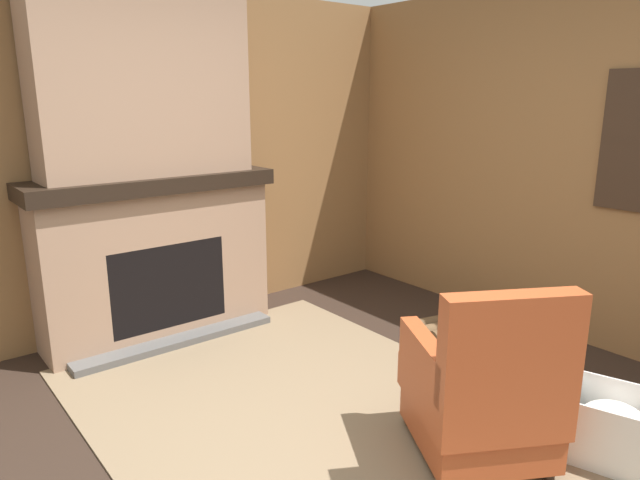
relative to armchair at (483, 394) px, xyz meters
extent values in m
plane|color=#2D2119|center=(-0.34, -0.59, -0.35)|extent=(14.00, 14.00, 0.00)
cube|color=olive|center=(-2.69, -0.59, 0.92)|extent=(0.06, 5.24, 2.54)
cube|color=olive|center=(-0.34, 1.76, 0.92)|extent=(5.24, 0.06, 2.54)
cube|color=#9E7A60|center=(-2.44, -0.59, 0.20)|extent=(0.44, 1.64, 1.09)
cube|color=black|center=(-2.26, -0.59, 0.08)|extent=(0.08, 0.85, 0.61)
cube|color=#565451|center=(-2.14, -0.59, -0.32)|extent=(0.16, 1.48, 0.06)
cube|color=black|center=(-2.44, -0.59, 0.80)|extent=(0.54, 1.74, 0.11)
cube|color=#9E7A60|center=(-2.44, -0.59, 1.51)|extent=(0.39, 1.45, 1.32)
cube|color=#7A664C|center=(-0.44, -0.42, -0.34)|extent=(3.74, 2.14, 0.01)
cube|color=#A84723|center=(-0.04, 0.02, -0.17)|extent=(0.84, 0.83, 0.24)
cube|color=#A84723|center=(-0.04, 0.02, -0.02)|extent=(0.89, 0.87, 0.18)
cube|color=#A84723|center=(0.20, -0.11, 0.33)|extent=(0.42, 0.60, 0.52)
cube|color=#A84723|center=(-0.19, -0.20, 0.17)|extent=(0.56, 0.37, 0.20)
cube|color=#A84723|center=(0.08, 0.26, 0.17)|extent=(0.56, 0.37, 0.20)
cylinder|color=#332319|center=(-0.39, -0.06, -0.32)|extent=(0.07, 0.07, 0.06)
cylinder|color=#332319|center=(-0.14, 0.37, -0.32)|extent=(0.07, 0.07, 0.06)
cylinder|color=#332319|center=(0.32, 0.11, -0.32)|extent=(0.07, 0.07, 0.06)
cylinder|color=brown|center=(-1.18, 1.04, -0.29)|extent=(0.19, 0.35, 0.11)
cylinder|color=brown|center=(-1.07, 1.01, -0.29)|extent=(0.19, 0.35, 0.11)
cylinder|color=brown|center=(-0.95, 0.98, -0.29)|extent=(0.19, 0.35, 0.11)
cube|color=white|center=(0.41, 0.50, -0.34)|extent=(0.50, 0.48, 0.01)
cube|color=white|center=(0.22, 0.44, -0.18)|extent=(0.12, 0.36, 0.34)
cube|color=white|center=(0.35, 0.68, -0.18)|extent=(0.39, 0.13, 0.34)
cube|color=white|center=(0.46, 0.33, -0.18)|extent=(0.39, 0.13, 0.34)
ellipsoid|color=white|center=(0.41, 0.50, -0.16)|extent=(0.40, 0.38, 0.20)
ellipsoid|color=#47708E|center=(-2.49, -1.21, 0.90)|extent=(0.12, 0.12, 0.09)
cylinder|color=white|center=(-2.49, -1.21, 1.03)|extent=(0.07, 0.07, 0.17)
cube|color=brown|center=(-2.49, -0.01, 0.93)|extent=(0.13, 0.25, 0.16)
cube|color=silver|center=(-2.42, -0.01, 0.94)|extent=(0.01, 0.04, 0.02)
camera|label=1|loc=(1.44, -2.16, 1.40)|focal=32.00mm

